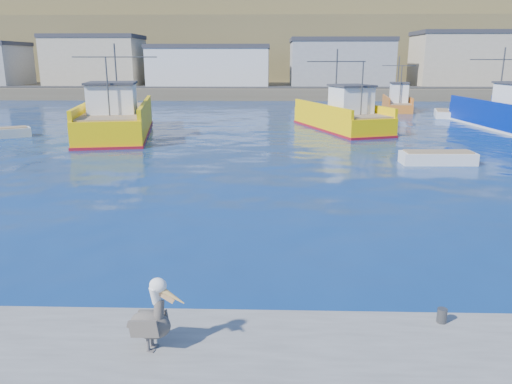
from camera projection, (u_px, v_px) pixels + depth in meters
ground at (287, 273)px, 13.59m from camera, size 260.00×260.00×0.00m
dock_bollards at (323, 314)px, 10.12m from camera, size 36.20×0.20×0.30m
far_shore at (274, 44)px, 116.69m from camera, size 200.00×81.00×24.00m
trawler_yellow_a at (117, 119)px, 37.92m from camera, size 7.12×14.53×6.85m
trawler_yellow_b at (342, 117)px, 40.71m from camera, size 7.29×11.81×6.50m
trawler_blue at (507, 115)px, 41.97m from camera, size 5.92×12.71×6.65m
boat_orange at (397, 102)px, 55.39m from camera, size 3.60×7.15×5.90m
skiff_left at (0, 134)px, 36.65m from camera, size 4.27×3.47×0.90m
skiff_mid at (438, 159)px, 27.63m from camera, size 4.05×1.52×0.87m
skiff_far at (442, 114)px, 49.78m from camera, size 2.38×4.25×0.87m
pelican at (152, 319)px, 9.01m from camera, size 1.16×0.61×1.43m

